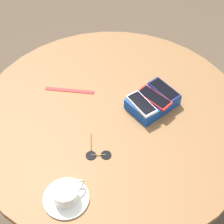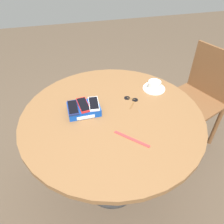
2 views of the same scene
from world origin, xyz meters
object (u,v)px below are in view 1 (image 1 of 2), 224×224
Objects in this scene: phone_box at (153,102)px; phone_white at (142,104)px; sunglasses at (98,154)px; phone_red at (154,98)px; coffee_cup at (66,193)px; round_table at (112,132)px; lanyard_strap at (70,90)px; phone_navy at (164,90)px; saucer at (66,198)px.

phone_white is at bearing 0.29° from phone_box.
phone_red is at bearing -171.87° from sunglasses.
sunglasses is (0.25, 0.05, -0.05)m from phone_white.
coffee_cup is at bearing 16.47° from phone_white.
round_table is 0.25m from lanyard_strap.
phone_white is at bearing -168.83° from sunglasses.
phone_navy is at bearing -178.29° from phone_white.
round_table is 0.41m from saucer.
phone_navy is 0.89× the size of saucer.
phone_navy is (-0.22, 0.06, 0.16)m from round_table.
phone_white is 1.01× the size of sunglasses.
round_table is at bearing 103.77° from lanyard_strap.
coffee_cup is at bearing 14.57° from phone_box.
saucer is at bearing 16.36° from phone_white.
phone_red reaches higher than saucer.
phone_box is at bearing -170.92° from sunglasses.
coffee_cup is 0.56× the size of lanyard_strap.
lanyard_strap is (-0.29, -0.41, -0.03)m from coffee_cup.
phone_box is 0.07m from phone_navy.
sunglasses is (-0.19, -0.08, -0.00)m from saucer.
phone_white is 1.14× the size of coffee_cup.
lanyard_strap is (0.15, -0.28, -0.05)m from phone_white.
phone_white is 0.32m from lanyard_strap.
sunglasses is (0.37, 0.05, -0.05)m from phone_navy.
round_table is at bearing -144.32° from sunglasses.
phone_white is 0.46m from coffee_cup.
saucer is at bearing 13.27° from phone_navy.
coffee_cup is (0.50, 0.12, -0.02)m from phone_red.
phone_red is 1.09× the size of phone_white.
saucer is at bearing 14.49° from phone_box.
phone_navy is 0.66× the size of lanyard_strap.
phone_white is at bearing -163.53° from coffee_cup.
phone_navy is at bearing -166.73° from saucer.
phone_white reaches higher than saucer.
phone_box is 1.63× the size of coffee_cup.
round_table is at bearing -150.96° from saucer.
coffee_cup reaches higher than phone_red.
phone_navy is 0.12m from phone_white.
phone_navy is at bearing -171.90° from sunglasses.
phone_white is at bearing 118.21° from lanyard_strap.
phone_box is at bearing -89.48° from phone_red.
coffee_cup reaches higher than sunglasses.
coffee_cup is at bearing 54.74° from lanyard_strap.
phone_red reaches higher than sunglasses.
phone_box is 0.35m from lanyard_strap.
phone_white is (0.06, 0.00, 0.03)m from phone_box.
sunglasses reaches higher than lanyard_strap.
phone_box is 0.92× the size of lanyard_strap.
saucer is (0.44, 0.13, -0.05)m from phone_white.
phone_red is (-0.16, 0.07, 0.16)m from round_table.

